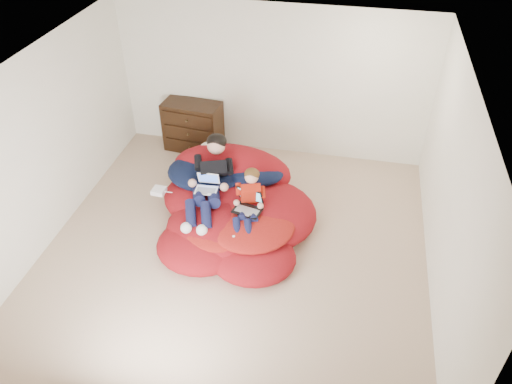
% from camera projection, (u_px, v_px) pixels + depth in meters
% --- Properties ---
extents(room_shell, '(5.10, 5.10, 2.77)m').
position_uv_depth(room_shell, '(236.00, 234.00, 6.61)').
color(room_shell, '#C4A78C').
rests_on(room_shell, ground).
extents(dresser, '(1.00, 0.59, 0.86)m').
position_uv_depth(dresser, '(193.00, 126.00, 8.45)').
color(dresser, black).
rests_on(dresser, ground).
extents(beanbag_pile, '(2.26, 2.36, 0.88)m').
position_uv_depth(beanbag_pile, '(232.00, 208.00, 6.99)').
color(beanbag_pile, maroon).
rests_on(beanbag_pile, ground).
extents(cream_pillow, '(0.47, 0.30, 0.30)m').
position_uv_depth(cream_pillow, '(214.00, 151.00, 7.48)').
color(cream_pillow, '#EFE5CF').
rests_on(cream_pillow, beanbag_pile).
extents(older_boy, '(0.51, 1.40, 0.78)m').
position_uv_depth(older_boy, '(210.00, 176.00, 6.85)').
color(older_boy, black).
rests_on(older_boy, beanbag_pile).
extents(younger_boy, '(0.36, 0.87, 0.65)m').
position_uv_depth(younger_boy, '(249.00, 200.00, 6.56)').
color(younger_boy, red).
rests_on(younger_boy, beanbag_pile).
extents(laptop_white, '(0.31, 0.30, 0.21)m').
position_uv_depth(laptop_white, '(207.00, 185.00, 6.77)').
color(laptop_white, white).
rests_on(laptop_white, older_boy).
extents(laptop_black, '(0.41, 0.42, 0.26)m').
position_uv_depth(laptop_black, '(249.00, 204.00, 6.58)').
color(laptop_black, black).
rests_on(laptop_black, younger_boy).
extents(power_adapter, '(0.19, 0.19, 0.07)m').
position_uv_depth(power_adapter, '(159.00, 191.00, 7.03)').
color(power_adapter, white).
rests_on(power_adapter, beanbag_pile).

